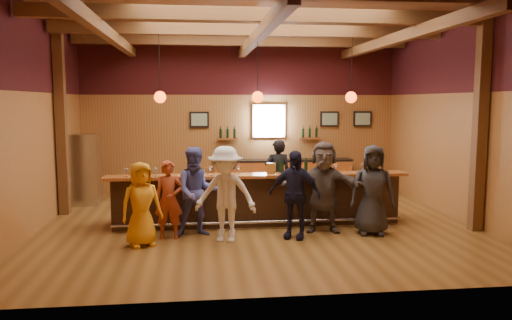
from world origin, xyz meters
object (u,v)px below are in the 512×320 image
object	(u,v)px
customer_white	(226,194)
customer_brown	(324,187)
bartender	(278,175)
ice_bucket	(271,168)
customer_redvest	(169,200)
customer_dark	(372,190)
stainless_fridge	(85,169)
customer_orange	(141,204)
customer_navy	(294,194)
bottle_a	(281,167)
back_bar_cabinet	(283,176)
customer_denim	(197,192)
bar_counter	(258,199)

from	to	relation	value
customer_white	customer_brown	distance (m)	2.05
bartender	ice_bucket	xyz separation A→B (m)	(-0.36, -1.34, 0.36)
customer_redvest	customer_white	xyz separation A→B (m)	(1.07, -0.34, 0.15)
customer_white	bartender	world-z (taller)	customer_white
customer_dark	customer_brown	bearing A→B (deg)	172.77
stainless_fridge	ice_bucket	distance (m)	5.14
customer_orange	customer_navy	size ratio (longest dim) A/B	0.91
stainless_fridge	customer_orange	size ratio (longest dim) A/B	1.17
bottle_a	customer_navy	bearing A→B (deg)	-85.91
customer_brown	bartender	bearing A→B (deg)	118.41
back_bar_cabinet	bartender	world-z (taller)	bartender
customer_orange	customer_redvest	size ratio (longest dim) A/B	1.02
ice_bucket	customer_denim	bearing A→B (deg)	-156.32
customer_navy	bartender	world-z (taller)	bartender
bartender	ice_bucket	world-z (taller)	bartender
customer_white	customer_denim	bearing A→B (deg)	156.85
customer_dark	bartender	xyz separation A→B (m)	(-1.51, 2.31, -0.03)
ice_bucket	bottle_a	xyz separation A→B (m)	(0.22, 0.03, 0.01)
bar_counter	bottle_a	distance (m)	0.88
back_bar_cabinet	customer_redvest	size ratio (longest dim) A/B	2.66
bar_counter	bartender	xyz separation A→B (m)	(0.62, 1.11, 0.34)
customer_dark	customer_denim	bearing A→B (deg)	-173.24
customer_brown	customer_dark	bearing A→B (deg)	-7.08
stainless_fridge	ice_bucket	bearing A→B (deg)	-31.55
back_bar_cabinet	customer_redvest	xyz separation A→B (m)	(-3.01, -4.60, 0.27)
bottle_a	customer_orange	bearing A→B (deg)	-155.30
bar_counter	ice_bucket	world-z (taller)	ice_bucket
customer_denim	back_bar_cabinet	bearing A→B (deg)	53.84
customer_brown	bottle_a	world-z (taller)	customer_brown
bar_counter	back_bar_cabinet	world-z (taller)	bar_counter
customer_orange	customer_brown	world-z (taller)	customer_brown
bartender	ice_bucket	size ratio (longest dim) A/B	7.94
bar_counter	bartender	bearing A→B (deg)	60.75
customer_denim	customer_dark	bearing A→B (deg)	-11.98
customer_redvest	customer_navy	bearing A→B (deg)	-3.36
customer_redvest	customer_denim	bearing A→B (deg)	15.15
customer_orange	customer_brown	xyz separation A→B (m)	(3.52, 0.58, 0.15)
bar_counter	customer_denim	distance (m)	1.63
customer_redvest	stainless_fridge	bearing A→B (deg)	126.21
bartender	customer_white	bearing A→B (deg)	59.67
customer_redvest	customer_dark	size ratio (longest dim) A/B	0.85
customer_white	ice_bucket	size ratio (longest dim) A/B	8.28
customer_denim	ice_bucket	bearing A→B (deg)	16.46
ice_bucket	bottle_a	world-z (taller)	bottle_a
back_bar_cabinet	customer_navy	xyz separation A→B (m)	(-0.63, -4.87, 0.37)
customer_dark	ice_bucket	distance (m)	2.13
back_bar_cabinet	customer_orange	world-z (taller)	customer_orange
customer_navy	back_bar_cabinet	bearing A→B (deg)	108.47
bartender	customer_denim	bearing A→B (deg)	45.45
customer_redvest	customer_denim	world-z (taller)	customer_denim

